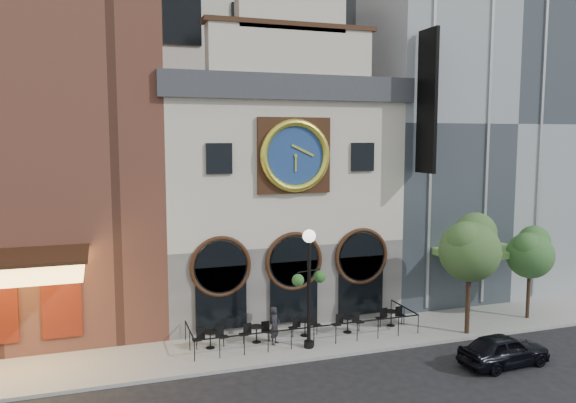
{
  "coord_description": "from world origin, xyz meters",
  "views": [
    {
      "loc": [
        -8.76,
        -21.25,
        9.34
      ],
      "look_at": [
        0.4,
        6.0,
        6.12
      ],
      "focal_mm": 35.0,
      "sensor_mm": 36.0,
      "label": 1
    }
  ],
  "objects_px": {
    "bistro_0": "(210,338)",
    "pedestrian": "(275,325)",
    "bistro_4": "(391,317)",
    "tree_left": "(470,246)",
    "bistro_1": "(256,333)",
    "bistro_2": "(305,326)",
    "bistro_3": "(348,323)",
    "lamppost": "(309,275)",
    "tree_right": "(531,251)",
    "car_right": "(504,350)"
  },
  "relations": [
    {
      "from": "bistro_0",
      "to": "pedestrian",
      "type": "relative_size",
      "value": 0.92
    },
    {
      "from": "bistro_4",
      "to": "tree_left",
      "type": "xyz_separation_m",
      "value": [
        2.97,
        -2.01,
        3.73
      ]
    },
    {
      "from": "bistro_1",
      "to": "bistro_4",
      "type": "xyz_separation_m",
      "value": [
        6.91,
        0.07,
        0.0
      ]
    },
    {
      "from": "bistro_2",
      "to": "pedestrian",
      "type": "relative_size",
      "value": 0.92
    },
    {
      "from": "bistro_3",
      "to": "bistro_1",
      "type": "bearing_deg",
      "value": 178.6
    },
    {
      "from": "bistro_3",
      "to": "lamppost",
      "type": "xyz_separation_m",
      "value": [
        -2.44,
        -1.22,
        2.81
      ]
    },
    {
      "from": "tree_left",
      "to": "bistro_4",
      "type": "bearing_deg",
      "value": 145.84
    },
    {
      "from": "bistro_3",
      "to": "tree_right",
      "type": "bearing_deg",
      "value": -5.16
    },
    {
      "from": "tree_left",
      "to": "bistro_1",
      "type": "bearing_deg",
      "value": 168.87
    },
    {
      "from": "bistro_1",
      "to": "lamppost",
      "type": "relative_size",
      "value": 0.3
    },
    {
      "from": "bistro_3",
      "to": "car_right",
      "type": "height_order",
      "value": "car_right"
    },
    {
      "from": "tree_right",
      "to": "pedestrian",
      "type": "bearing_deg",
      "value": 177.66
    },
    {
      "from": "bistro_3",
      "to": "tree_right",
      "type": "height_order",
      "value": "tree_right"
    },
    {
      "from": "pedestrian",
      "to": "lamppost",
      "type": "height_order",
      "value": "lamppost"
    },
    {
      "from": "pedestrian",
      "to": "car_right",
      "type": "bearing_deg",
      "value": -79.43
    },
    {
      "from": "bistro_3",
      "to": "car_right",
      "type": "distance_m",
      "value": 7.05
    },
    {
      "from": "bistro_2",
      "to": "car_right",
      "type": "distance_m",
      "value": 8.7
    },
    {
      "from": "bistro_2",
      "to": "bistro_0",
      "type": "bearing_deg",
      "value": -178.41
    },
    {
      "from": "bistro_0",
      "to": "bistro_1",
      "type": "relative_size",
      "value": 1.0
    },
    {
      "from": "bistro_1",
      "to": "bistro_0",
      "type": "bearing_deg",
      "value": -179.41
    },
    {
      "from": "bistro_2",
      "to": "tree_left",
      "type": "distance_m",
      "value": 8.61
    },
    {
      "from": "bistro_1",
      "to": "lamppost",
      "type": "distance_m",
      "value": 3.71
    },
    {
      "from": "bistro_4",
      "to": "pedestrian",
      "type": "relative_size",
      "value": 0.92
    },
    {
      "from": "bistro_0",
      "to": "bistro_4",
      "type": "distance_m",
      "value": 9.02
    },
    {
      "from": "bistro_4",
      "to": "bistro_0",
      "type": "bearing_deg",
      "value": -179.41
    },
    {
      "from": "bistro_3",
      "to": "pedestrian",
      "type": "xyz_separation_m",
      "value": [
        -3.73,
        -0.33,
        0.39
      ]
    },
    {
      "from": "bistro_0",
      "to": "tree_right",
      "type": "relative_size",
      "value": 0.33
    },
    {
      "from": "bistro_3",
      "to": "tree_left",
      "type": "xyz_separation_m",
      "value": [
        5.4,
        -1.83,
        3.73
      ]
    },
    {
      "from": "car_right",
      "to": "lamppost",
      "type": "height_order",
      "value": "lamppost"
    },
    {
      "from": "bistro_2",
      "to": "bistro_4",
      "type": "bearing_deg",
      "value": -0.41
    },
    {
      "from": "bistro_2",
      "to": "bistro_4",
      "type": "height_order",
      "value": "same"
    },
    {
      "from": "tree_left",
      "to": "tree_right",
      "type": "height_order",
      "value": "tree_left"
    },
    {
      "from": "lamppost",
      "to": "tree_right",
      "type": "distance_m",
      "value": 12.23
    },
    {
      "from": "pedestrian",
      "to": "lamppost",
      "type": "bearing_deg",
      "value": -83.05
    },
    {
      "from": "bistro_1",
      "to": "car_right",
      "type": "height_order",
      "value": "car_right"
    },
    {
      "from": "car_right",
      "to": "tree_right",
      "type": "relative_size",
      "value": 0.83
    },
    {
      "from": "car_right",
      "to": "pedestrian",
      "type": "relative_size",
      "value": 2.31
    },
    {
      "from": "bistro_0",
      "to": "bistro_2",
      "type": "xyz_separation_m",
      "value": [
        4.5,
        0.12,
        0.0
      ]
    },
    {
      "from": "bistro_4",
      "to": "tree_left",
      "type": "bearing_deg",
      "value": -34.16
    },
    {
      "from": "bistro_0",
      "to": "bistro_3",
      "type": "distance_m",
      "value": 6.59
    },
    {
      "from": "bistro_0",
      "to": "lamppost",
      "type": "relative_size",
      "value": 0.3
    },
    {
      "from": "car_right",
      "to": "tree_left",
      "type": "xyz_separation_m",
      "value": [
        0.77,
        3.49,
        3.67
      ]
    },
    {
      "from": "bistro_2",
      "to": "bistro_3",
      "type": "relative_size",
      "value": 1.0
    },
    {
      "from": "bistro_4",
      "to": "pedestrian",
      "type": "xyz_separation_m",
      "value": [
        -6.16,
        -0.51,
        0.39
      ]
    },
    {
      "from": "lamppost",
      "to": "tree_right",
      "type": "height_order",
      "value": "lamppost"
    },
    {
      "from": "car_right",
      "to": "tree_right",
      "type": "distance_m",
      "value": 7.41
    },
    {
      "from": "lamppost",
      "to": "bistro_1",
      "type": "bearing_deg",
      "value": 133.14
    },
    {
      "from": "tree_left",
      "to": "tree_right",
      "type": "distance_m",
      "value": 4.54
    },
    {
      "from": "bistro_0",
      "to": "bistro_2",
      "type": "distance_m",
      "value": 4.5
    },
    {
      "from": "bistro_1",
      "to": "bistro_2",
      "type": "xyz_separation_m",
      "value": [
        2.38,
        0.1,
        0.0
      ]
    }
  ]
}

